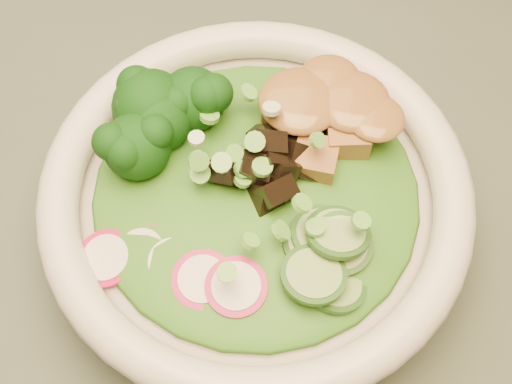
# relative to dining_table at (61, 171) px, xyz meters

# --- Properties ---
(floor) EXTENTS (4.00, 4.00, 0.00)m
(floor) POSITION_rel_dining_table_xyz_m (0.00, 0.00, -0.64)
(floor) COLOR #55341D
(floor) RESTS_ON ground
(dining_table) EXTENTS (1.20, 0.80, 0.75)m
(dining_table) POSITION_rel_dining_table_xyz_m (0.00, 0.00, 0.00)
(dining_table) COLOR black
(dining_table) RESTS_ON ground
(salad_bowl) EXTENTS (0.26, 0.26, 0.07)m
(salad_bowl) POSITION_rel_dining_table_xyz_m (0.19, -0.08, 0.15)
(salad_bowl) COLOR silver
(salad_bowl) RESTS_ON dining_table
(lettuce_bed) EXTENTS (0.19, 0.19, 0.02)m
(lettuce_bed) POSITION_rel_dining_table_xyz_m (0.19, -0.08, 0.17)
(lettuce_bed) COLOR #2D5F14
(lettuce_bed) RESTS_ON salad_bowl
(broccoli_florets) EXTENTS (0.09, 0.08, 0.04)m
(broccoli_florets) POSITION_rel_dining_table_xyz_m (0.14, -0.05, 0.19)
(broccoli_florets) COLOR black
(broccoli_florets) RESTS_ON salad_bowl
(radish_slices) EXTENTS (0.11, 0.06, 0.02)m
(radish_slices) POSITION_rel_dining_table_xyz_m (0.16, -0.14, 0.17)
(radish_slices) COLOR #B70E49
(radish_slices) RESTS_ON salad_bowl
(cucumber_slices) EXTENTS (0.08, 0.08, 0.03)m
(cucumber_slices) POSITION_rel_dining_table_xyz_m (0.24, -0.11, 0.18)
(cucumber_slices) COLOR #8CBD69
(cucumber_slices) RESTS_ON salad_bowl
(mushroom_heap) EXTENTS (0.08, 0.08, 0.04)m
(mushroom_heap) POSITION_rel_dining_table_xyz_m (0.19, -0.07, 0.18)
(mushroom_heap) COLOR black
(mushroom_heap) RESTS_ON salad_bowl
(tofu_cubes) EXTENTS (0.09, 0.07, 0.03)m
(tofu_cubes) POSITION_rel_dining_table_xyz_m (0.22, -0.03, 0.18)
(tofu_cubes) COLOR olive
(tofu_cubes) RESTS_ON salad_bowl
(peanut_sauce) EXTENTS (0.07, 0.05, 0.02)m
(peanut_sauce) POSITION_rel_dining_table_xyz_m (0.22, -0.03, 0.19)
(peanut_sauce) COLOR brown
(peanut_sauce) RESTS_ON tofu_cubes
(scallion_garnish) EXTENTS (0.18, 0.18, 0.02)m
(scallion_garnish) POSITION_rel_dining_table_xyz_m (0.19, -0.08, 0.19)
(scallion_garnish) COLOR #64B43F
(scallion_garnish) RESTS_ON salad_bowl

